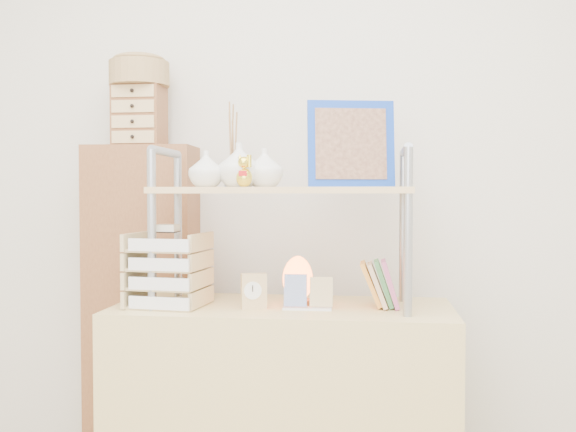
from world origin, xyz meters
name	(u,v)px	position (x,y,z in m)	size (l,w,h in m)	color
desk	(283,409)	(0.00, 1.20, 0.38)	(1.20, 0.50, 0.75)	tan
cabinet	(143,305)	(-0.65, 1.57, 0.68)	(0.45, 0.24, 1.35)	brown
hutch	(277,185)	(-0.02, 1.21, 1.18)	(0.90, 0.34, 0.74)	#9297A0
letter_tray	(167,274)	(-0.40, 1.13, 0.87)	(0.26, 0.25, 0.29)	tan
salt_lamp	(298,280)	(0.05, 1.21, 0.84)	(0.12, 0.11, 0.18)	brown
desk_clock	(254,291)	(-0.09, 1.12, 0.81)	(0.09, 0.06, 0.12)	tan
postcard_stand	(308,299)	(0.10, 1.13, 0.78)	(0.17, 0.05, 0.12)	white
drawer_chest	(139,116)	(-0.65, 1.55, 1.48)	(0.20, 0.16, 0.25)	brown
woven_basket	(139,74)	(-0.65, 1.55, 1.65)	(0.25, 0.25, 0.10)	brown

